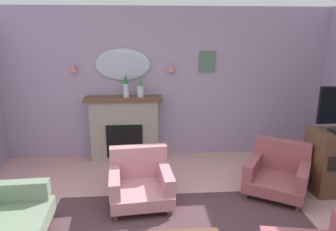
{
  "coord_description": "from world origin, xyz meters",
  "views": [
    {
      "loc": [
        -0.39,
        -2.6,
        2.23
      ],
      "look_at": [
        -0.07,
        1.77,
        1.08
      ],
      "focal_mm": 33.18,
      "sensor_mm": 36.0,
      "label": 1
    }
  ],
  "objects_px": {
    "armchair_in_corner": "(278,172)",
    "wall_sconce_left": "(73,68)",
    "wall_sconce_right": "(171,67)",
    "framed_picture": "(207,62)",
    "armchair_by_coffee_table": "(140,180)",
    "wall_mirror": "(123,64)",
    "mantel_vase_right": "(126,86)",
    "fireplace": "(125,129)",
    "mantel_vase_centre": "(140,88)"
  },
  "relations": [
    {
      "from": "mantel_vase_centre",
      "to": "wall_mirror",
      "type": "distance_m",
      "value": 0.52
    },
    {
      "from": "wall_sconce_right",
      "to": "armchair_by_coffee_table",
      "type": "distance_m",
      "value": 2.19
    },
    {
      "from": "mantel_vase_centre",
      "to": "wall_sconce_right",
      "type": "xyz_separation_m",
      "value": [
        0.55,
        0.12,
        0.33
      ]
    },
    {
      "from": "armchair_by_coffee_table",
      "to": "armchair_in_corner",
      "type": "distance_m",
      "value": 1.99
    },
    {
      "from": "wall_sconce_left",
      "to": "wall_sconce_right",
      "type": "bearing_deg",
      "value": 0.0
    },
    {
      "from": "mantel_vase_right",
      "to": "wall_mirror",
      "type": "height_order",
      "value": "wall_mirror"
    },
    {
      "from": "mantel_vase_right",
      "to": "wall_sconce_right",
      "type": "relative_size",
      "value": 2.84
    },
    {
      "from": "wall_sconce_left",
      "to": "armchair_in_corner",
      "type": "height_order",
      "value": "wall_sconce_left"
    },
    {
      "from": "fireplace",
      "to": "wall_sconce_right",
      "type": "height_order",
      "value": "wall_sconce_right"
    },
    {
      "from": "wall_sconce_left",
      "to": "wall_sconce_right",
      "type": "height_order",
      "value": "same"
    },
    {
      "from": "mantel_vase_right",
      "to": "wall_sconce_left",
      "type": "height_order",
      "value": "wall_sconce_left"
    },
    {
      "from": "mantel_vase_right",
      "to": "fireplace",
      "type": "bearing_deg",
      "value": 150.47
    },
    {
      "from": "wall_mirror",
      "to": "fireplace",
      "type": "bearing_deg",
      "value": -90.0
    },
    {
      "from": "armchair_by_coffee_table",
      "to": "wall_sconce_right",
      "type": "bearing_deg",
      "value": 71.18
    },
    {
      "from": "framed_picture",
      "to": "armchair_by_coffee_table",
      "type": "height_order",
      "value": "framed_picture"
    },
    {
      "from": "mantel_vase_centre",
      "to": "armchair_in_corner",
      "type": "distance_m",
      "value": 2.62
    },
    {
      "from": "mantel_vase_right",
      "to": "wall_sconce_left",
      "type": "relative_size",
      "value": 2.84
    },
    {
      "from": "wall_sconce_right",
      "to": "fireplace",
      "type": "bearing_deg",
      "value": -173.84
    },
    {
      "from": "fireplace",
      "to": "wall_sconce_right",
      "type": "distance_m",
      "value": 1.38
    },
    {
      "from": "armchair_by_coffee_table",
      "to": "wall_mirror",
      "type": "bearing_deg",
      "value": 100.02
    },
    {
      "from": "framed_picture",
      "to": "armchair_by_coffee_table",
      "type": "distance_m",
      "value": 2.53
    },
    {
      "from": "fireplace",
      "to": "framed_picture",
      "type": "xyz_separation_m",
      "value": [
        1.5,
        0.15,
        1.18
      ]
    },
    {
      "from": "mantel_vase_right",
      "to": "armchair_by_coffee_table",
      "type": "height_order",
      "value": "mantel_vase_right"
    },
    {
      "from": "armchair_in_corner",
      "to": "armchair_by_coffee_table",
      "type": "bearing_deg",
      "value": -176.37
    },
    {
      "from": "mantel_vase_centre",
      "to": "armchair_by_coffee_table",
      "type": "xyz_separation_m",
      "value": [
        -0.0,
        -1.51,
        -1.02
      ]
    },
    {
      "from": "framed_picture",
      "to": "armchair_in_corner",
      "type": "distance_m",
      "value": 2.26
    },
    {
      "from": "mantel_vase_centre",
      "to": "armchair_in_corner",
      "type": "relative_size",
      "value": 0.32
    },
    {
      "from": "mantel_vase_right",
      "to": "wall_sconce_right",
      "type": "bearing_deg",
      "value": 8.53
    },
    {
      "from": "fireplace",
      "to": "framed_picture",
      "type": "bearing_deg",
      "value": 5.77
    },
    {
      "from": "wall_sconce_right",
      "to": "framed_picture",
      "type": "relative_size",
      "value": 0.39
    },
    {
      "from": "fireplace",
      "to": "armchair_in_corner",
      "type": "distance_m",
      "value": 2.69
    },
    {
      "from": "wall_mirror",
      "to": "wall_sconce_right",
      "type": "relative_size",
      "value": 6.86
    },
    {
      "from": "mantel_vase_right",
      "to": "wall_mirror",
      "type": "relative_size",
      "value": 0.41
    },
    {
      "from": "wall_sconce_right",
      "to": "armchair_in_corner",
      "type": "bearing_deg",
      "value": -46.4
    },
    {
      "from": "fireplace",
      "to": "wall_sconce_right",
      "type": "xyz_separation_m",
      "value": [
        0.85,
        0.09,
        1.09
      ]
    },
    {
      "from": "wall_sconce_right",
      "to": "wall_sconce_left",
      "type": "bearing_deg",
      "value": 180.0
    },
    {
      "from": "mantel_vase_centre",
      "to": "armchair_in_corner",
      "type": "xyz_separation_m",
      "value": [
        1.98,
        -1.38,
        -1.02
      ]
    },
    {
      "from": "wall_mirror",
      "to": "armchair_by_coffee_table",
      "type": "distance_m",
      "value": 2.21
    },
    {
      "from": "wall_sconce_right",
      "to": "armchair_by_coffee_table",
      "type": "xyz_separation_m",
      "value": [
        -0.55,
        -1.63,
        -1.35
      ]
    },
    {
      "from": "fireplace",
      "to": "armchair_in_corner",
      "type": "relative_size",
      "value": 1.21
    },
    {
      "from": "fireplace",
      "to": "mantel_vase_right",
      "type": "xyz_separation_m",
      "value": [
        0.05,
        -0.03,
        0.78
      ]
    },
    {
      "from": "mantel_vase_right",
      "to": "framed_picture",
      "type": "bearing_deg",
      "value": 7.08
    },
    {
      "from": "wall_sconce_right",
      "to": "framed_picture",
      "type": "bearing_deg",
      "value": 5.27
    },
    {
      "from": "wall_sconce_left",
      "to": "framed_picture",
      "type": "distance_m",
      "value": 2.35
    },
    {
      "from": "wall_mirror",
      "to": "mantel_vase_right",
      "type": "bearing_deg",
      "value": -73.61
    },
    {
      "from": "fireplace",
      "to": "mantel_vase_right",
      "type": "distance_m",
      "value": 0.78
    },
    {
      "from": "framed_picture",
      "to": "wall_sconce_left",
      "type": "bearing_deg",
      "value": -178.54
    },
    {
      "from": "wall_sconce_right",
      "to": "framed_picture",
      "type": "height_order",
      "value": "framed_picture"
    },
    {
      "from": "framed_picture",
      "to": "armchair_in_corner",
      "type": "xyz_separation_m",
      "value": [
        0.78,
        -1.56,
        -1.44
      ]
    },
    {
      "from": "armchair_in_corner",
      "to": "wall_sconce_left",
      "type": "bearing_deg",
      "value": 154.38
    }
  ]
}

